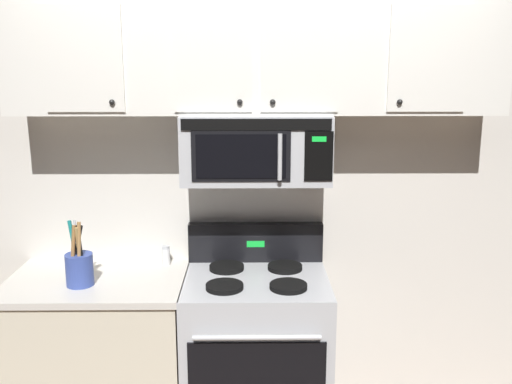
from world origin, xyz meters
TOP-DOWN VIEW (x-y plane):
  - back_wall at (0.00, 0.79)m, footprint 5.20×0.10m
  - stove_range at (0.00, 0.42)m, footprint 0.76×0.69m
  - over_range_microwave at (-0.00, 0.54)m, footprint 0.76×0.43m
  - upper_cabinets at (-0.00, 0.57)m, footprint 2.50×0.36m
  - counter_segment at (-0.84, 0.43)m, footprint 0.93×0.65m
  - utensil_crock_blue at (-0.90, 0.34)m, footprint 0.14×0.14m
  - salt_shaker at (-0.50, 0.64)m, footprint 0.05×0.05m
  - spice_jar at (-0.96, 0.50)m, footprint 0.04×0.04m

SIDE VIEW (x-z plane):
  - counter_segment at x=-0.84m, z-range 0.00..0.90m
  - stove_range at x=0.00m, z-range -0.09..1.03m
  - spice_jar at x=-0.96m, z-range 0.90..0.99m
  - salt_shaker at x=-0.50m, z-range 0.90..1.01m
  - utensil_crock_blue at x=-0.90m, z-range 0.83..1.17m
  - back_wall at x=0.00m, z-range 0.00..2.70m
  - over_range_microwave at x=0.00m, z-range 1.40..1.75m
  - upper_cabinets at x=0.00m, z-range 1.75..2.30m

